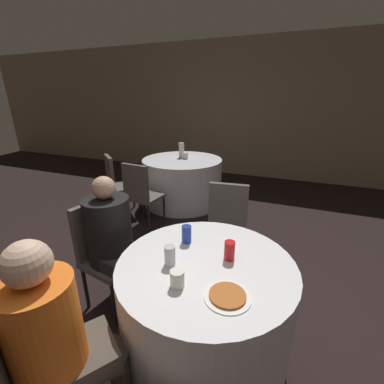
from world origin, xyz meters
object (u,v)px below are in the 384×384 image
Objects in this scene: pizza_plate_near at (227,296)px; soda_can_silver at (170,255)px; chair_far_south at (141,191)px; person_orange_shirt at (70,349)px; chair_near_southwest at (30,377)px; table_near at (205,310)px; person_black_shirt at (117,247)px; chair_near_west at (103,246)px; chair_far_southwest at (117,180)px; bottle_far at (182,150)px; chair_near_north at (226,222)px; table_far at (182,181)px; soda_can_blue at (187,234)px; soda_can_red at (229,251)px.

soda_can_silver is at bearing 160.63° from pizza_plate_near.
person_orange_shirt is at bearing -58.74° from chair_far_south.
soda_can_silver is (0.34, 0.70, 0.27)m from chair_near_southwest.
person_black_shirt is (-0.78, 0.14, 0.21)m from table_near.
chair_near_southwest is (0.40, -0.96, 0.00)m from chair_near_west.
chair_near_west is 0.77× the size of person_orange_shirt.
chair_far_south is (0.56, -0.25, 0.00)m from chair_far_southwest.
chair_far_southwest is 1.16m from bottle_far.
chair_near_north is 2.03m from bottle_far.
chair_near_west is 3.80× the size of bottle_far.
chair_near_southwest is 0.95m from pizza_plate_near.
person_black_shirt is 2.49m from bottle_far.
table_near is 0.85× the size of table_far.
bottle_far is (-0.36, 2.40, 0.32)m from chair_near_west.
chair_near_southwest is at bearing -116.02° from soda_can_silver.
chair_far_south is at bearing 134.37° from table_near.
chair_far_southwest reaches higher than table_far.
soda_can_blue is at bearing 139.04° from table_near.
chair_near_north is at bearing 83.60° from soda_can_blue.
table_near is 2.55m from chair_far_southwest.
soda_can_red reaches higher than table_far.
person_black_shirt is at bearing -58.03° from chair_far_south.
chair_far_southwest is 3.80× the size of bottle_far.
chair_near_southwest reaches higher than table_far.
person_orange_shirt reaches higher than person_black_shirt.
soda_can_silver reaches higher than pizza_plate_near.
table_far is at bearing 90.00° from chair_far_southwest.
chair_near_west is at bearing -63.80° from chair_far_south.
chair_far_southwest is 0.62m from chair_far_south.
table_far is 1.12× the size of person_black_shirt.
chair_far_south reaches higher than table_near.
chair_far_south reaches higher than soda_can_blue.
chair_near_southwest is at bearing -124.19° from table_near.
soda_can_silver is at bearing 100.40° from person_orange_shirt.
chair_near_southwest is 3.75× the size of pizza_plate_near.
table_far is at bearing 90.00° from chair_far_south.
chair_near_north is 3.75× the size of pizza_plate_near.
chair_near_west is 3.75× the size of pizza_plate_near.
person_black_shirt reaches higher than soda_can_silver.
person_black_shirt reaches higher than soda_can_red.
person_black_shirt reaches higher than chair_near_southwest.
soda_can_red is at bearing 102.72° from pizza_plate_near.
chair_near_north and chair_far_southwest have the same top height.
soda_can_silver is at bearing -88.71° from soda_can_blue.
chair_near_north reaches higher than pizza_plate_near.
table_far is at bearing 120.01° from soda_can_red.
table_near is 4.49× the size of pizza_plate_near.
bottle_far is at bearing 139.17° from person_orange_shirt.
chair_near_southwest is 0.17m from person_orange_shirt.
table_near is 0.97m from chair_near_north.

